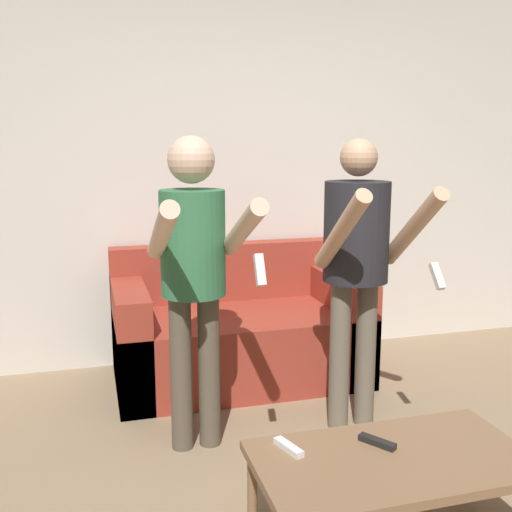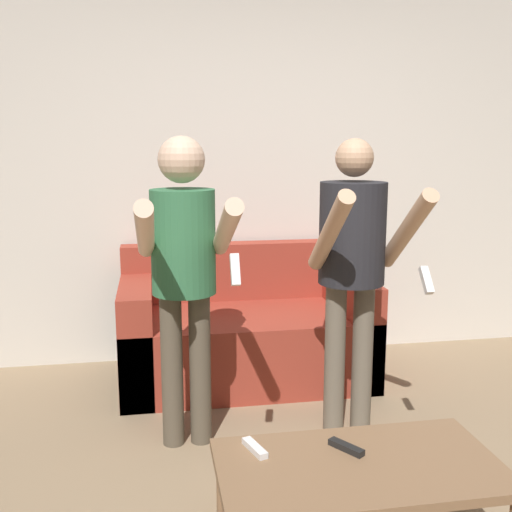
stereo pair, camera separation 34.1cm
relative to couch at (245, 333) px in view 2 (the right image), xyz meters
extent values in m
cube|color=silver|center=(0.20, 0.47, 1.05)|extent=(6.40, 0.06, 2.70)
cube|color=#9E3828|center=(0.00, -0.04, -0.07)|extent=(1.59, 0.87, 0.46)
cube|color=#9E3828|center=(0.00, 0.32, 0.35)|extent=(1.59, 0.16, 0.39)
cube|color=#9E3828|center=(-0.70, -0.04, 0.04)|extent=(0.20, 0.87, 0.67)
cube|color=#9E3828|center=(0.70, -0.04, 0.04)|extent=(0.20, 0.87, 0.67)
cylinder|color=brown|center=(-0.50, -0.84, 0.10)|extent=(0.11, 0.11, 0.80)
cylinder|color=brown|center=(-0.36, -0.84, 0.10)|extent=(0.11, 0.11, 0.80)
cylinder|color=#337047|center=(-0.43, -0.84, 0.76)|extent=(0.32, 0.32, 0.51)
sphere|color=beige|center=(-0.43, -0.84, 1.16)|extent=(0.23, 0.23, 0.23)
cylinder|color=beige|center=(-0.61, -1.12, 0.86)|extent=(0.08, 0.59, 0.33)
cylinder|color=beige|center=(-0.25, -1.12, 0.86)|extent=(0.08, 0.59, 0.33)
cube|color=white|center=(-0.25, -1.39, 0.73)|extent=(0.04, 0.08, 0.13)
cylinder|color=#6B6051|center=(0.35, -0.84, 0.11)|extent=(0.11, 0.11, 0.82)
cylinder|color=#6B6051|center=(0.51, -0.84, 0.11)|extent=(0.11, 0.11, 0.82)
cylinder|color=#232328|center=(0.43, -0.84, 0.78)|extent=(0.34, 0.34, 0.52)
sphere|color=tan|center=(0.43, -0.84, 1.16)|extent=(0.19, 0.19, 0.19)
cylinder|color=tan|center=(0.24, -1.07, 0.82)|extent=(0.08, 0.52, 0.44)
cylinder|color=tan|center=(0.62, -1.07, 0.82)|extent=(0.08, 0.52, 0.44)
cube|color=white|center=(0.62, -1.31, 0.63)|extent=(0.04, 0.10, 0.12)
cube|color=#846042|center=(0.14, -1.83, 0.07)|extent=(1.04, 0.56, 0.04)
cylinder|color=#846042|center=(-0.34, -1.59, -0.13)|extent=(0.04, 0.04, 0.35)
cylinder|color=#846042|center=(0.62, -1.59, -0.13)|extent=(0.04, 0.04, 0.35)
cube|color=black|center=(0.12, -1.74, 0.10)|extent=(0.11, 0.14, 0.02)
cube|color=white|center=(-0.22, -1.68, 0.10)|extent=(0.08, 0.15, 0.02)
camera|label=1|loc=(-0.91, -3.67, 1.23)|focal=42.00mm
camera|label=2|loc=(-0.58, -3.74, 1.23)|focal=42.00mm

